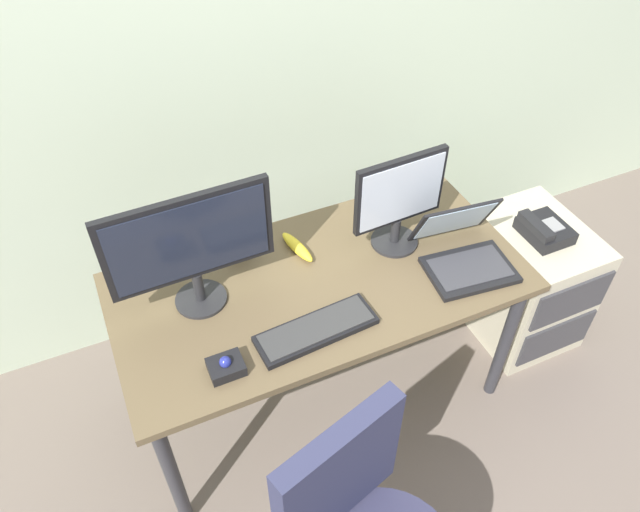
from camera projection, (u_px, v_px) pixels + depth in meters
name	position (u px, v px, depth m)	size (l,w,h in m)	color
ground_plane	(320.00, 390.00, 2.67)	(8.00, 8.00, 0.00)	#716359
back_wall	(238.00, 14.00, 2.16)	(6.00, 0.10, 2.80)	beige
desk	(320.00, 294.00, 2.24)	(1.49, 0.73, 0.70)	brown
file_cabinet	(524.00, 280.00, 2.75)	(0.42, 0.53, 0.58)	beige
desk_phone	(544.00, 230.00, 2.51)	(0.17, 0.20, 0.09)	black
monitor_main	(190.00, 245.00, 1.93)	(0.55, 0.18, 0.45)	#262628
monitor_side	(399.00, 199.00, 2.17)	(0.36, 0.18, 0.39)	#262628
keyboard	(316.00, 329.00, 2.00)	(0.42, 0.16, 0.03)	black
laptop	(464.00, 251.00, 2.22)	(0.34, 0.35, 0.22)	black
trackball_mouse	(226.00, 366.00, 1.88)	(0.11, 0.09, 0.07)	black
coffee_mug	(238.00, 241.00, 2.25)	(0.09, 0.08, 0.11)	black
banana	(297.00, 247.00, 2.28)	(0.19, 0.04, 0.04)	yellow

